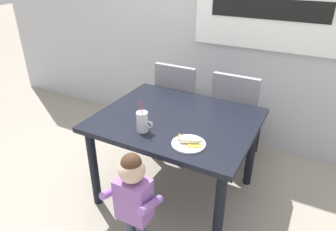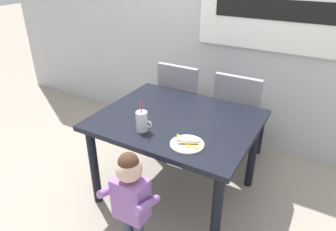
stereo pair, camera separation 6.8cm
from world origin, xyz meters
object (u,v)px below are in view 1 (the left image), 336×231
milk_cup (143,123)px  peeled_banana (190,141)px  dining_table (176,129)px  toddler_standing (133,195)px  snack_plate (189,144)px  dining_chair_left (180,102)px  dining_chair_right (236,113)px

milk_cup → peeled_banana: bearing=-1.1°
dining_table → peeled_banana: size_ratio=6.94×
toddler_standing → snack_plate: (0.21, 0.38, 0.23)m
dining_table → milk_cup: (-0.12, -0.30, 0.17)m
toddler_standing → dining_chair_left: bearing=104.0°
peeled_banana → snack_plate: bearing=-166.9°
dining_table → snack_plate: bearing=-51.5°
snack_plate → toddler_standing: bearing=-118.5°
milk_cup → peeled_banana: 0.38m
dining_chair_left → snack_plate: (0.55, -0.99, 0.22)m
dining_table → peeled_banana: bearing=-50.3°
dining_chair_right → peeled_banana: (-0.04, -1.00, 0.24)m
dining_table → dining_chair_left: size_ratio=1.27×
dining_chair_left → dining_chair_right: 0.59m
dining_chair_right → peeled_banana: 1.03m
dining_table → peeled_banana: peeled_banana is taller
dining_chair_right → dining_chair_left: bearing=1.0°
dining_chair_right → peeled_banana: dining_chair_right is taller
dining_chair_left → snack_plate: dining_chair_left is taller
dining_chair_left → dining_chair_right: size_ratio=1.00×
peeled_banana → dining_chair_left: bearing=119.3°
dining_chair_right → peeled_banana: size_ratio=5.46×
toddler_standing → milk_cup: (-0.16, 0.39, 0.29)m
milk_cup → snack_plate: size_ratio=1.09×
snack_plate → dining_chair_right: bearing=87.5°
dining_chair_left → toddler_standing: 1.41m
dining_table → milk_cup: 0.36m
dining_chair_left → dining_chair_right: bearing=-179.0°
toddler_standing → snack_plate: toddler_standing is taller
milk_cup → snack_plate: bearing=-1.5°
dining_chair_left → snack_plate: 1.16m
dining_table → peeled_banana: (0.25, -0.30, 0.13)m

